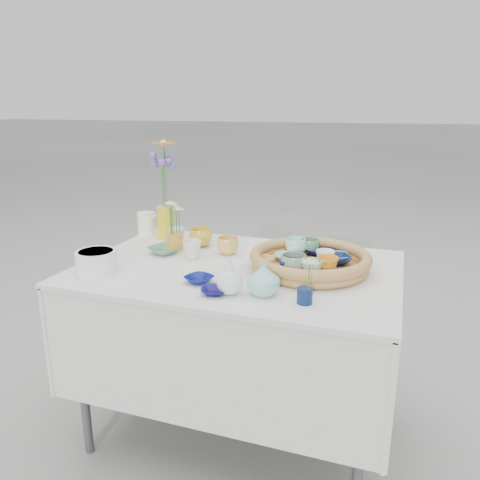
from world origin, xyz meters
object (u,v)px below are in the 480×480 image
(bud_vase_seafoam, at_px, (263,278))
(tall_vase_yellow, at_px, (166,222))
(display_table, at_px, (239,428))
(wicker_tray, at_px, (310,261))

(bud_vase_seafoam, height_order, tall_vase_yellow, tall_vase_yellow)
(display_table, xyz_separation_m, tall_vase_yellow, (-0.47, 0.28, 0.84))
(wicker_tray, xyz_separation_m, tall_vase_yellow, (-0.75, 0.23, 0.04))
(display_table, distance_m, bud_vase_seafoam, 0.88)
(wicker_tray, bearing_deg, display_table, -169.88)
(display_table, xyz_separation_m, wicker_tray, (0.28, 0.05, 0.80))
(display_table, height_order, wicker_tray, wicker_tray)
(display_table, distance_m, wicker_tray, 0.85)
(bud_vase_seafoam, xyz_separation_m, tall_vase_yellow, (-0.65, 0.53, 0.02))
(bud_vase_seafoam, distance_m, tall_vase_yellow, 0.83)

